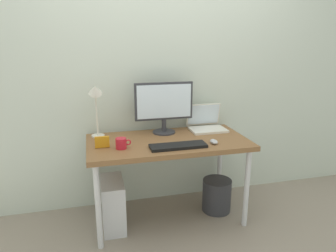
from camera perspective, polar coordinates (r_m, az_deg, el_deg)
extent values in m
plane|color=gray|center=(2.88, 0.00, -16.38)|extent=(6.00, 6.00, 0.00)
cube|color=silver|center=(2.83, -2.02, 11.08)|extent=(4.40, 0.04, 2.60)
cube|color=brown|center=(2.57, 0.00, -3.00)|extent=(1.32, 0.67, 0.04)
cylinder|color=silver|center=(2.40, -12.71, -14.37)|extent=(0.04, 0.04, 0.68)
cylinder|color=silver|center=(2.68, 14.26, -11.08)|extent=(0.04, 0.04, 0.68)
cylinder|color=silver|center=(2.89, -13.11, -8.94)|extent=(0.04, 0.04, 0.68)
cylinder|color=silver|center=(3.13, 9.46, -6.78)|extent=(0.04, 0.04, 0.68)
cylinder|color=#333338|center=(2.76, -0.75, -1.11)|extent=(0.20, 0.20, 0.01)
cylinder|color=#333338|center=(2.74, -0.75, 0.13)|extent=(0.04, 0.04, 0.11)
cube|color=#333338|center=(2.69, -0.77, 4.61)|extent=(0.51, 0.03, 0.33)
cube|color=white|center=(2.68, -0.68, 4.54)|extent=(0.48, 0.01, 0.29)
cube|color=silver|center=(2.84, 7.36, -0.69)|extent=(0.32, 0.22, 0.02)
cube|color=silver|center=(2.93, 6.51, 2.13)|extent=(0.32, 0.05, 0.21)
cube|color=white|center=(2.92, 6.57, 2.13)|extent=(0.30, 0.04, 0.18)
cylinder|color=silver|center=(2.72, -12.74, -1.77)|extent=(0.11, 0.11, 0.01)
cylinder|color=silver|center=(2.67, -12.99, 2.14)|extent=(0.02, 0.02, 0.37)
cone|color=silver|center=(2.59, -13.25, 6.53)|extent=(0.11, 0.14, 0.13)
cube|color=black|center=(2.39, 1.89, -3.69)|extent=(0.44, 0.14, 0.02)
ellipsoid|color=#B2B2B7|center=(2.50, 8.43, -2.86)|extent=(0.06, 0.09, 0.03)
cylinder|color=red|center=(2.38, -8.62, -3.18)|extent=(0.08, 0.08, 0.08)
torus|color=red|center=(2.39, -7.35, -2.99)|extent=(0.05, 0.01, 0.05)
cube|color=orange|center=(2.42, -12.02, -2.89)|extent=(0.11, 0.02, 0.09)
cube|color=silver|center=(2.69, -10.11, -13.95)|extent=(0.18, 0.36, 0.42)
cylinder|color=#333338|center=(2.94, 8.94, -12.45)|extent=(0.26, 0.26, 0.30)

